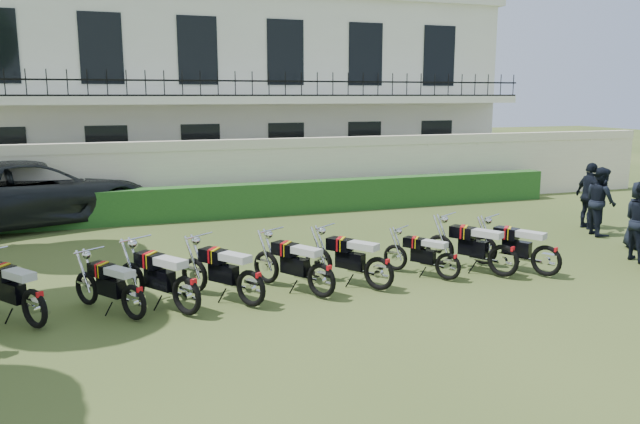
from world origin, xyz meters
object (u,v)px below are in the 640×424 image
at_px(officer_4, 601,201).
at_px(motorcycle_1, 34,299).
at_px(motorcycle_2, 133,294).
at_px(officer_5, 590,196).
at_px(motorcycle_3, 186,286).
at_px(officer_3, 639,215).
at_px(motorcycle_8, 504,253).
at_px(motorcycle_4, 251,279).
at_px(motorcycle_9, 547,253).
at_px(motorcycle_7, 448,260).
at_px(suv, 33,193).
at_px(motorcycle_5, 321,272).
at_px(motorcycle_6, 379,265).

bearing_deg(officer_4, motorcycle_1, 117.72).
xyz_separation_m(motorcycle_2, officer_5, (12.31, 3.39, 0.44)).
relative_size(motorcycle_3, officer_3, 1.10).
xyz_separation_m(motorcycle_8, officer_5, (5.12, 3.29, 0.39)).
bearing_deg(motorcycle_4, motorcycle_9, -36.78).
xyz_separation_m(motorcycle_7, suv, (-8.29, 8.66, 0.50)).
xyz_separation_m(motorcycle_8, officer_4, (4.80, 2.54, 0.38)).
bearing_deg(motorcycle_2, motorcycle_5, -33.85).
distance_m(motorcycle_4, motorcycle_6, 2.50).
distance_m(motorcycle_2, suv, 9.24).
bearing_deg(motorcycle_8, motorcycle_7, 139.61).
bearing_deg(motorcycle_7, motorcycle_9, -47.08).
height_order(motorcycle_2, motorcycle_9, motorcycle_9).
xyz_separation_m(suv, officer_4, (14.25, -6.31, -0.03)).
relative_size(motorcycle_8, officer_4, 1.02).
bearing_deg(motorcycle_4, motorcycle_1, 143.02).
bearing_deg(motorcycle_3, motorcycle_5, -31.24).
bearing_deg(motorcycle_4, motorcycle_6, -32.59).
bearing_deg(motorcycle_6, motorcycle_5, 146.67).
bearing_deg(motorcycle_1, motorcycle_6, -36.23).
distance_m(motorcycle_2, officer_3, 11.79).
height_order(motorcycle_5, officer_4, officer_4).
xyz_separation_m(motorcycle_1, officer_3, (13.22, 1.00, 0.31)).
distance_m(motorcycle_3, officer_3, 10.95).
distance_m(motorcycle_6, officer_4, 7.95).
bearing_deg(motorcycle_7, motorcycle_1, 146.38).
relative_size(suv, officer_4, 3.72).
bearing_deg(motorcycle_5, officer_5, -11.23).
relative_size(motorcycle_7, officer_5, 0.81).
xyz_separation_m(motorcycle_7, officer_4, (5.96, 2.35, 0.47)).
bearing_deg(officer_4, motorcycle_8, 135.03).
xyz_separation_m(motorcycle_1, motorcycle_5, (4.78, -0.05, -0.00)).
relative_size(motorcycle_3, officer_5, 0.99).
height_order(motorcycle_3, officer_3, officer_3).
xyz_separation_m(motorcycle_3, officer_5, (11.47, 3.45, 0.38)).
bearing_deg(motorcycle_4, motorcycle_5, -32.86).
xyz_separation_m(motorcycle_4, suv, (-4.22, 8.93, 0.42)).
distance_m(motorcycle_2, officer_5, 12.78).
bearing_deg(motorcycle_4, motorcycle_7, -31.41).
distance_m(motorcycle_3, motorcycle_9, 7.20).
relative_size(motorcycle_1, officer_5, 0.93).
height_order(motorcycle_2, motorcycle_3, motorcycle_3).
bearing_deg(motorcycle_7, motorcycle_8, -43.81).
relative_size(motorcycle_5, motorcycle_6, 1.06).
xyz_separation_m(motorcycle_6, motorcycle_9, (3.60, -0.28, -0.00)).
distance_m(suv, officer_3, 16.03).
xyz_separation_m(motorcycle_2, motorcycle_4, (1.96, 0.02, 0.04)).
height_order(motorcycle_1, suv, suv).
xyz_separation_m(motorcycle_2, officer_4, (11.99, 2.64, 0.43)).
bearing_deg(officer_4, suv, 83.29).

